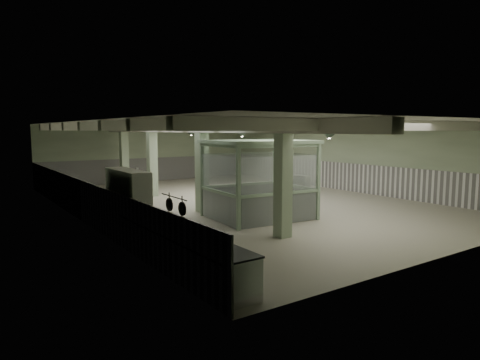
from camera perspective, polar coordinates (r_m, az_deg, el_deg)
floor at (r=19.55m, az=-0.10°, el=-2.98°), size 20.00×20.00×0.00m
ceiling at (r=19.27m, az=-0.10°, el=7.63°), size 14.00×20.00×0.02m
wall_back at (r=28.13m, az=-11.74°, el=3.52°), size 14.00×0.02×3.60m
wall_front at (r=12.48m, az=26.87°, el=-0.86°), size 14.00×0.02×3.60m
wall_left at (r=16.43m, az=-20.67°, el=1.08°), size 0.02×20.00×3.60m
wall_right at (r=23.98m, az=13.84°, el=2.95°), size 0.02×20.00×3.60m
wainscot_left at (r=16.56m, az=-20.44°, el=-2.53°), size 0.05×19.90×1.50m
wainscot_right at (r=24.05m, az=13.73°, el=0.45°), size 0.05×19.90×1.50m
wainscot_back at (r=28.18m, az=-11.67°, el=1.39°), size 13.90×0.05×1.50m
girder at (r=17.97m, az=-6.74°, el=6.95°), size 0.45×19.90×0.40m
beam_a at (r=13.76m, az=18.00°, el=6.94°), size 13.90×0.35×0.32m
beam_b at (r=15.41m, az=10.56°, el=7.09°), size 13.90×0.35×0.32m
beam_c at (r=17.27m, az=4.63°, el=7.12°), size 13.90×0.35×0.32m
beam_d at (r=19.27m, az=-0.10°, el=7.10°), size 13.90×0.35×0.32m
beam_e at (r=21.38m, az=-3.93°, el=7.04°), size 13.90×0.35×0.32m
beam_f at (r=23.56m, az=-7.06°, el=6.97°), size 13.90×0.35×0.32m
beam_g at (r=25.80m, az=-9.64°, el=6.90°), size 13.90×0.35×0.32m
column_a at (r=13.06m, az=5.77°, el=0.14°), size 0.42×0.42×3.60m
column_b at (r=17.16m, az=-5.10°, el=1.70°), size 0.42×0.42×3.60m
column_c at (r=21.64m, az=-11.65°, el=2.62°), size 0.42×0.42×3.60m
column_d at (r=25.37m, az=-15.18°, el=3.10°), size 0.42×0.42×3.60m
hook_rail at (r=9.30m, az=-8.83°, el=-2.25°), size 0.02×1.20×0.02m
pendant_front at (r=15.77m, az=11.82°, el=5.70°), size 0.44×0.44×0.22m
pendant_mid at (r=19.97m, az=0.27°, el=6.02°), size 0.44×0.44×0.22m
pendant_back at (r=24.24m, az=-6.54°, el=6.09°), size 0.44×0.44×0.22m
prep_counter at (r=10.29m, az=-8.19°, el=-9.29°), size 0.94×5.39×0.91m
pitcher_near at (r=9.28m, az=-4.44°, el=-7.35°), size 0.23×0.25×0.27m
pitcher_far at (r=12.30m, az=-13.07°, el=-3.99°), size 0.21×0.24×0.28m
veg_colander at (r=9.51m, az=-6.65°, el=-7.21°), size 0.46×0.46×0.21m
orange_bowl at (r=10.95m, az=-9.33°, el=-5.70°), size 0.32×0.32×0.10m
skillet_near at (r=9.10m, az=-7.71°, el=-3.83°), size 0.04×0.30×0.30m
skillet_far at (r=9.65m, az=-9.40°, el=-3.25°), size 0.04×0.29×0.29m
walkin_cooler at (r=12.83m, az=-14.56°, el=-3.56°), size 0.90×2.28×2.09m
guard_booth at (r=15.87m, az=2.53°, el=1.79°), size 3.83×3.32×2.91m
filing_cabinet at (r=17.48m, az=7.99°, el=-1.76°), size 0.66×0.79×1.47m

